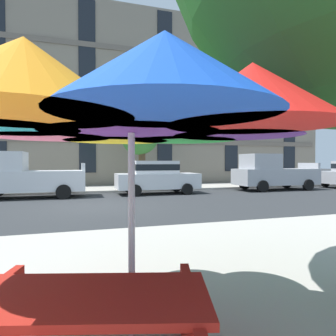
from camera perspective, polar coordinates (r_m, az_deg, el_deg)
ground_plane at (r=11.70m, az=-13.99°, el=-7.30°), size 120.00×120.00×0.00m
sidewalk_far at (r=18.44m, az=-15.10°, el=-4.02°), size 56.00×3.60×0.12m
apartment_building at (r=26.96m, az=-15.76°, el=11.14°), size 38.01×12.08×12.80m
pickup_white at (r=15.47m, az=-26.20°, el=-1.50°), size 5.10×2.12×2.20m
sedan_white at (r=15.79m, az=-2.25°, el=-1.61°), size 4.40×1.98×1.78m
pickup_silver at (r=19.01m, az=19.59°, el=-0.97°), size 5.10×2.12×2.20m
street_tree_middle at (r=18.42m, az=-5.57°, el=6.21°), size 2.51×2.51×4.80m
patio_umbrella at (r=2.64m, az=-7.13°, el=11.77°), size 3.33×3.33×2.50m
picnic_table at (r=2.50m, az=-16.00°, el=-28.40°), size 2.14×1.95×0.77m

